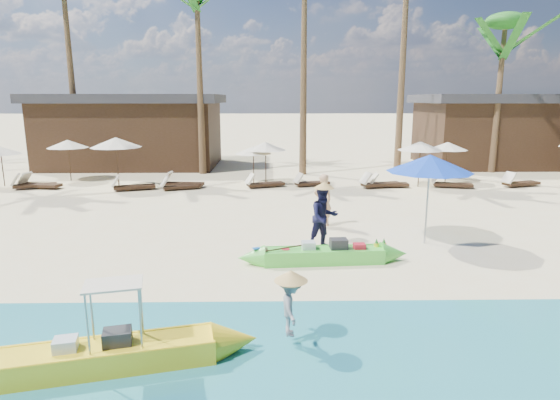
{
  "coord_description": "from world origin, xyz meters",
  "views": [
    {
      "loc": [
        0.45,
        -11.37,
        4.06
      ],
      "look_at": [
        0.69,
        2.0,
        1.15
      ],
      "focal_mm": 30.0,
      "sensor_mm": 36.0,
      "label": 1
    }
  ],
  "objects_px": {
    "yellow_canoe": "(104,356)",
    "blue_umbrella": "(430,163)",
    "green_canoe": "(323,255)",
    "tourist": "(323,200)"
  },
  "relations": [
    {
      "from": "green_canoe",
      "to": "yellow_canoe",
      "type": "height_order",
      "value": "yellow_canoe"
    },
    {
      "from": "yellow_canoe",
      "to": "blue_umbrella",
      "type": "height_order",
      "value": "blue_umbrella"
    },
    {
      "from": "green_canoe",
      "to": "tourist",
      "type": "bearing_deg",
      "value": 80.69
    },
    {
      "from": "tourist",
      "to": "blue_umbrella",
      "type": "xyz_separation_m",
      "value": [
        2.74,
        -1.88,
        1.45
      ]
    },
    {
      "from": "yellow_canoe",
      "to": "blue_umbrella",
      "type": "relative_size",
      "value": 2.05
    },
    {
      "from": "tourist",
      "to": "blue_umbrella",
      "type": "distance_m",
      "value": 3.62
    },
    {
      "from": "yellow_canoe",
      "to": "tourist",
      "type": "bearing_deg",
      "value": 49.33
    },
    {
      "from": "green_canoe",
      "to": "yellow_canoe",
      "type": "relative_size",
      "value": 0.92
    },
    {
      "from": "tourist",
      "to": "green_canoe",
      "type": "bearing_deg",
      "value": 65.75
    },
    {
      "from": "green_canoe",
      "to": "tourist",
      "type": "height_order",
      "value": "tourist"
    }
  ]
}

